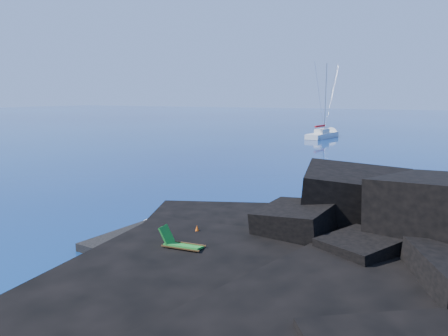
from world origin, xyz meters
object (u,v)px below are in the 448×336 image
at_px(deck_chair, 184,240).
at_px(marker_cone, 197,231).
at_px(sailboat, 323,138).
at_px(sunbather, 181,233).

height_order(deck_chair, marker_cone, deck_chair).
height_order(sailboat, sunbather, sailboat).
bearing_deg(deck_chair, sunbather, 121.00).
bearing_deg(marker_cone, sunbather, -148.93).
relative_size(sailboat, marker_cone, 21.51).
bearing_deg(sunbather, deck_chair, -68.98).
bearing_deg(deck_chair, sailboat, 94.05).
bearing_deg(sailboat, deck_chair, -72.42).
distance_m(deck_chair, sunbather, 2.20).
xyz_separation_m(sailboat, marker_cone, (8.01, -50.96, 0.61)).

